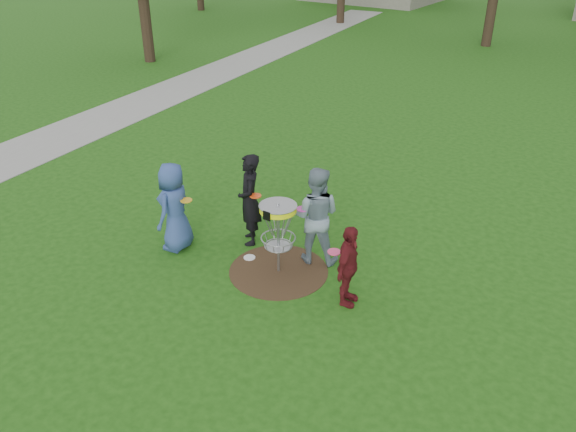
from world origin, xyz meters
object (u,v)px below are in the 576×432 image
Objects in this scene: player_blue at (174,207)px; player_grey at (316,215)px; player_maroon at (348,266)px; player_black at (250,200)px; disc_golf_basket at (278,222)px.

player_grey is (2.40, 1.14, 0.06)m from player_blue.
player_maroon is at bearing 123.13° from player_grey.
player_grey reaches higher than player_maroon.
player_black is at bearing 121.88° from player_blue.
player_grey reaches higher than player_black.
player_grey is at bearing 65.83° from disc_golf_basket.
player_maroon is 1.50m from disc_golf_basket.
player_maroon is (1.15, -0.83, -0.21)m from player_grey.
player_grey reaches higher than player_blue.
player_blue is 0.94× the size of player_grey.
player_black is 2.62m from player_maroon.
player_maroon reaches higher than disc_golf_basket.
player_blue is at bearing -168.48° from disc_golf_basket.
player_maroon is at bearing -4.64° from disc_golf_basket.
disc_golf_basket is (-1.46, 0.12, 0.30)m from player_maroon.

